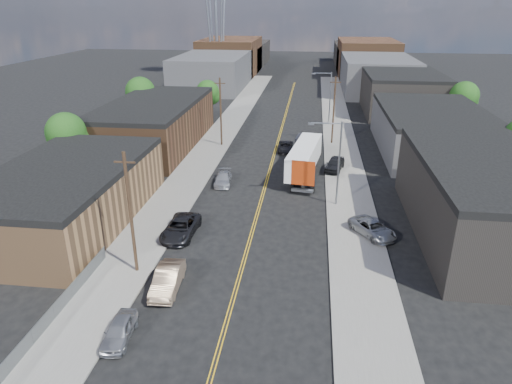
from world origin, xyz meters
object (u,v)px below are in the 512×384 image
(car_left_a, at_px, (119,331))
(car_left_b, at_px, (168,279))
(car_left_c, at_px, (181,228))
(car_right_lot_a, at_px, (372,228))
(car_right_lot_c, at_px, (335,164))
(car_left_d, at_px, (223,179))
(semi_truck, at_px, (305,155))
(car_ahead_truck, at_px, (286,147))

(car_left_a, height_order, car_left_b, car_left_b)
(car_left_c, relative_size, car_right_lot_a, 1.16)
(car_right_lot_a, bearing_deg, car_left_b, 178.80)
(car_right_lot_c, bearing_deg, car_left_d, -141.27)
(car_left_a, distance_m, car_left_b, 5.91)
(semi_truck, bearing_deg, car_ahead_truck, 116.51)
(car_left_c, height_order, car_right_lot_a, car_left_c)
(car_left_d, xyz_separation_m, car_ahead_truck, (6.50, 13.80, -0.00))
(car_left_b, xyz_separation_m, car_left_d, (0.03, 21.58, -0.17))
(car_left_c, distance_m, car_right_lot_c, 24.21)
(car_left_d, bearing_deg, car_ahead_truck, 59.96)
(semi_truck, bearing_deg, car_right_lot_c, 20.68)
(car_left_c, xyz_separation_m, car_left_d, (1.40, 13.20, -0.14))
(semi_truck, relative_size, car_left_c, 2.70)
(car_left_c, bearing_deg, car_right_lot_a, 8.19)
(semi_truck, height_order, car_left_a, semi_truck)
(car_right_lot_a, distance_m, car_ahead_truck, 26.79)
(car_left_c, bearing_deg, car_ahead_truck, 75.49)
(semi_truck, height_order, car_left_b, semi_truck)
(car_left_b, relative_size, car_right_lot_a, 1.01)
(semi_truck, xyz_separation_m, car_left_a, (-10.77, -32.58, -1.58))
(car_left_d, height_order, car_right_lot_c, car_right_lot_c)
(car_left_a, bearing_deg, car_left_c, 86.18)
(car_left_b, xyz_separation_m, car_ahead_truck, (6.53, 35.38, -0.17))
(car_left_c, relative_size, car_left_d, 1.27)
(car_right_lot_a, bearing_deg, car_left_d, 110.89)
(car_left_a, bearing_deg, car_ahead_truck, 75.31)
(car_left_d, height_order, car_right_lot_a, car_right_lot_a)
(car_left_c, bearing_deg, car_right_lot_c, 54.70)
(semi_truck, xyz_separation_m, car_right_lot_a, (6.63, -16.50, -1.42))
(semi_truck, bearing_deg, car_left_c, -112.31)
(car_left_c, height_order, car_left_d, car_left_c)
(car_left_d, bearing_deg, car_left_a, -97.76)
(car_left_a, distance_m, car_right_lot_c, 36.49)
(car_left_a, xyz_separation_m, car_ahead_truck, (7.90, 41.13, -0.02))
(car_right_lot_c, bearing_deg, semi_truck, -153.41)
(car_right_lot_c, bearing_deg, car_left_a, -99.71)
(car_left_d, distance_m, car_right_lot_c, 14.55)
(car_left_b, bearing_deg, car_left_a, -106.75)
(car_left_d, xyz_separation_m, car_right_lot_c, (13.20, 6.11, 0.30))
(car_left_d, bearing_deg, car_right_lot_c, 20.03)
(car_left_b, distance_m, car_right_lot_c, 30.69)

